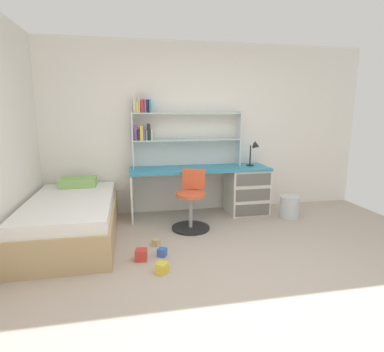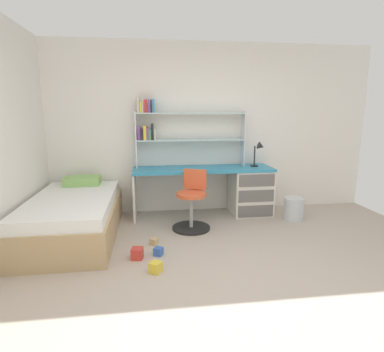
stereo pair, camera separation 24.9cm
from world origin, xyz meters
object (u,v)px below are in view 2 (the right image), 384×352
object	(u,v)px
toy_block_red_0	(137,253)
toy_block_natural_2	(154,242)
waste_bin	(294,209)
bed_platform	(74,217)
bookshelf_hutch	(174,127)
toy_block_blue_1	(158,251)
toy_block_yellow_3	(155,267)
desk_lamp	(259,150)
swivel_chair	(192,206)
desk	(239,188)

from	to	relation	value
toy_block_red_0	toy_block_natural_2	xyz separation A→B (m)	(0.19, 0.35, -0.02)
waste_bin	bed_platform	bearing A→B (deg)	-175.41
bookshelf_hutch	toy_block_blue_1	distance (m)	2.01
toy_block_yellow_3	desk_lamp	bearing A→B (deg)	45.95
desk_lamp	waste_bin	world-z (taller)	desk_lamp
toy_block_natural_2	swivel_chair	bearing A→B (deg)	42.91
bookshelf_hutch	toy_block_natural_2	distance (m)	1.81
desk	waste_bin	world-z (taller)	desk
desk_lamp	bed_platform	bearing A→B (deg)	-166.60
toy_block_yellow_3	toy_block_natural_2	bearing A→B (deg)	90.19
swivel_chair	toy_block_red_0	bearing A→B (deg)	-130.60
bed_platform	toy_block_blue_1	size ratio (longest dim) A/B	20.93
desk_lamp	swivel_chair	world-z (taller)	desk_lamp
toy_block_natural_2	bed_platform	bearing A→B (deg)	158.90
toy_block_yellow_3	toy_block_red_0	bearing A→B (deg)	120.29
desk_lamp	toy_block_red_0	size ratio (longest dim) A/B	3.15
waste_bin	toy_block_blue_1	distance (m)	2.24
bookshelf_hutch	desk_lamp	xyz separation A→B (m)	(1.29, -0.18, -0.35)
bookshelf_hutch	toy_block_yellow_3	size ratio (longest dim) A/B	15.55
bed_platform	toy_block_natural_2	xyz separation A→B (m)	(1.01, -0.39, -0.23)
desk_lamp	swivel_chair	distance (m)	1.41
bed_platform	waste_bin	distance (m)	3.09
desk_lamp	toy_block_yellow_3	world-z (taller)	desk_lamp
toy_block_red_0	toy_block_blue_1	xyz separation A→B (m)	(0.23, 0.05, -0.02)
swivel_chair	toy_block_blue_1	distance (m)	0.96
toy_block_blue_1	desk_lamp	bearing A→B (deg)	39.41
bed_platform	toy_block_natural_2	world-z (taller)	bed_platform
bookshelf_hutch	toy_block_blue_1	bearing A→B (deg)	-101.82
desk	toy_block_blue_1	distance (m)	1.88
bookshelf_hutch	swivel_chair	bearing A→B (deg)	-76.24
bookshelf_hutch	toy_block_red_0	world-z (taller)	bookshelf_hutch
swivel_chair	bed_platform	world-z (taller)	swivel_chair
swivel_chair	toy_block_red_0	world-z (taller)	swivel_chair
desk_lamp	toy_block_blue_1	xyz separation A→B (m)	(-1.60, -1.32, -0.96)
waste_bin	swivel_chair	bearing A→B (deg)	-174.60
toy_block_blue_1	toy_block_natural_2	bearing A→B (deg)	98.15
bookshelf_hutch	swivel_chair	size ratio (longest dim) A/B	2.08
bookshelf_hutch	toy_block_blue_1	size ratio (longest dim) A/B	18.59
waste_bin	toy_block_blue_1	size ratio (longest dim) A/B	3.73
bed_platform	toy_block_yellow_3	bearing A→B (deg)	-46.47
desk_lamp	toy_block_natural_2	world-z (taller)	desk_lamp
bookshelf_hutch	desk_lamp	bearing A→B (deg)	-7.78
toy_block_red_0	waste_bin	bearing A→B (deg)	23.48
swivel_chair	bed_platform	bearing A→B (deg)	-176.23
bed_platform	toy_block_blue_1	distance (m)	1.27
bookshelf_hutch	toy_block_red_0	size ratio (longest dim) A/B	13.74
bed_platform	toy_block_natural_2	distance (m)	1.11
toy_block_natural_2	toy_block_yellow_3	world-z (taller)	toy_block_yellow_3
desk_lamp	toy_block_natural_2	xyz separation A→B (m)	(-1.64, -1.02, -0.96)
desk	bed_platform	world-z (taller)	desk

